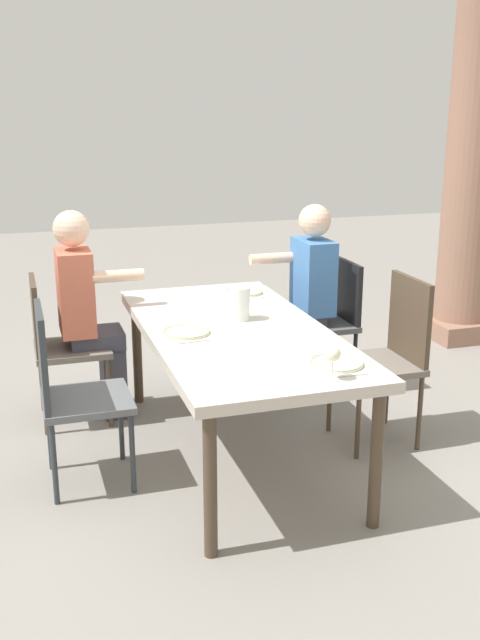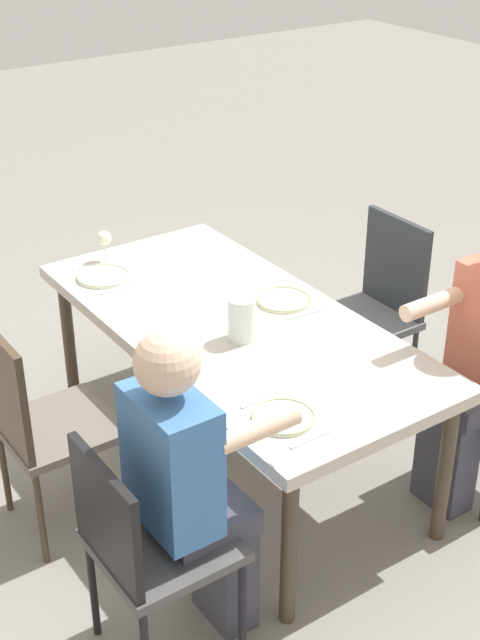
% 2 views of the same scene
% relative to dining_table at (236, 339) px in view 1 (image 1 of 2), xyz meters
% --- Properties ---
extents(ground_plane, '(16.00, 16.00, 0.00)m').
position_rel_dining_table_xyz_m(ground_plane, '(0.00, 0.00, -0.68)').
color(ground_plane, gray).
extents(dining_table, '(1.97, 0.94, 0.74)m').
position_rel_dining_table_xyz_m(dining_table, '(0.00, 0.00, 0.00)').
color(dining_table, beige).
rests_on(dining_table, ground).
extents(chair_west_north, '(0.44, 0.44, 0.89)m').
position_rel_dining_table_xyz_m(chair_west_north, '(-0.76, 0.89, -0.15)').
color(chair_west_north, '#4F4F50').
rests_on(chair_west_north, ground).
extents(chair_west_south, '(0.44, 0.44, 0.90)m').
position_rel_dining_table_xyz_m(chair_west_south, '(-0.76, -0.89, -0.15)').
color(chair_west_south, '#6A6158').
rests_on(chair_west_south, ground).
extents(chair_mid_north, '(0.44, 0.44, 0.96)m').
position_rel_dining_table_xyz_m(chair_mid_north, '(0.07, 0.90, -0.13)').
color(chair_mid_north, '#6A6158').
rests_on(chair_mid_north, ground).
extents(chair_mid_south, '(0.44, 0.44, 0.95)m').
position_rel_dining_table_xyz_m(chair_mid_south, '(0.07, -0.90, -0.14)').
color(chair_mid_south, '#5B5E61').
rests_on(chair_mid_south, ground).
extents(diner_woman_green, '(0.35, 0.50, 1.27)m').
position_rel_dining_table_xyz_m(diner_woman_green, '(-0.76, 0.70, 0.01)').
color(diner_woman_green, '#3F3F4C').
rests_on(diner_woman_green, ground).
extents(diner_man_white, '(0.35, 0.50, 1.30)m').
position_rel_dining_table_xyz_m(diner_man_white, '(-0.75, -0.71, 0.02)').
color(diner_man_white, '#3F3F4C').
rests_on(diner_man_white, ground).
extents(stone_column_near, '(0.56, 0.56, 2.98)m').
position_rel_dining_table_xyz_m(stone_column_near, '(-1.53, 2.44, 0.79)').
color(stone_column_near, '#936B56').
rests_on(stone_column_near, ground).
extents(plate_0, '(0.23, 0.23, 0.02)m').
position_rel_dining_table_xyz_m(plate_0, '(-0.70, 0.27, 0.07)').
color(plate_0, silver).
rests_on(plate_0, dining_table).
extents(fork_0, '(0.02, 0.17, 0.01)m').
position_rel_dining_table_xyz_m(fork_0, '(-0.85, 0.27, 0.06)').
color(fork_0, silver).
rests_on(fork_0, dining_table).
extents(spoon_0, '(0.04, 0.17, 0.01)m').
position_rel_dining_table_xyz_m(spoon_0, '(-0.55, 0.27, 0.06)').
color(spoon_0, silver).
rests_on(spoon_0, dining_table).
extents(plate_1, '(0.24, 0.24, 0.02)m').
position_rel_dining_table_xyz_m(plate_1, '(0.02, -0.27, 0.07)').
color(plate_1, silver).
rests_on(plate_1, dining_table).
extents(fork_1, '(0.03, 0.17, 0.01)m').
position_rel_dining_table_xyz_m(fork_1, '(-0.13, -0.27, 0.06)').
color(fork_1, silver).
rests_on(fork_1, dining_table).
extents(spoon_1, '(0.03, 0.17, 0.01)m').
position_rel_dining_table_xyz_m(spoon_1, '(0.17, -0.27, 0.06)').
color(spoon_1, silver).
rests_on(spoon_1, dining_table).
extents(plate_2, '(0.24, 0.24, 0.02)m').
position_rel_dining_table_xyz_m(plate_2, '(0.69, 0.27, 0.07)').
color(plate_2, white).
rests_on(plate_2, dining_table).
extents(wine_glass_2, '(0.07, 0.07, 0.15)m').
position_rel_dining_table_xyz_m(wine_glass_2, '(0.86, 0.17, 0.17)').
color(wine_glass_2, white).
rests_on(wine_glass_2, dining_table).
extents(fork_2, '(0.02, 0.17, 0.01)m').
position_rel_dining_table_xyz_m(fork_2, '(0.54, 0.27, 0.06)').
color(fork_2, silver).
rests_on(fork_2, dining_table).
extents(spoon_2, '(0.03, 0.17, 0.01)m').
position_rel_dining_table_xyz_m(spoon_2, '(0.84, 0.27, 0.06)').
color(spoon_2, silver).
rests_on(spoon_2, dining_table).
extents(water_pitcher, '(0.12, 0.12, 0.19)m').
position_rel_dining_table_xyz_m(water_pitcher, '(-0.14, 0.07, 0.14)').
color(water_pitcher, white).
rests_on(water_pitcher, dining_table).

